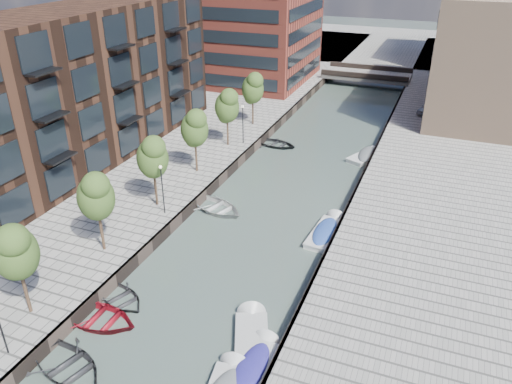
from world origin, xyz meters
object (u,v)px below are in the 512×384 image
Objects in this scene: tree_3 at (152,156)px; sloop_1 at (68,370)px; bridge at (367,75)px; motorboat_3 at (327,231)px; motorboat_4 at (370,155)px; tree_5 at (227,105)px; tree_4 at (194,127)px; sloop_0 at (121,300)px; tree_2 at (96,195)px; motorboat_0 at (254,366)px; car at (430,108)px; motorboat_2 at (252,338)px; sloop_4 at (276,146)px; tree_6 at (253,87)px; sloop_2 at (99,322)px; sloop_3 at (217,210)px; tree_1 at (15,250)px.

tree_3 is 17.53m from sloop_1.
motorboat_3 is at bearing -83.36° from bridge.
tree_5 is at bearing -162.15° from motorboat_4.
tree_4 and tree_5 have the same top height.
sloop_0 is 16.22m from motorboat_3.
tree_2 is 7.18m from sloop_0.
car is (5.40, 44.80, 1.52)m from motorboat_0.
motorboat_2 is 1.07× the size of motorboat_3.
tree_5 is 1.06× the size of motorboat_4.
sloop_0 is 0.89× the size of sloop_4.
car is (18.88, 11.42, -3.59)m from tree_6.
tree_4 is 7.00m from tree_5.
bridge is at bearing 12.38° from sloop_1.
car reaches higher than motorboat_0.
sloop_2 is at bearing -74.36° from tree_3.
tree_2 is 17.34m from motorboat_3.
sloop_3 is 33.42m from car.
motorboat_0 is (9.16, 3.76, 0.20)m from sloop_1.
tree_1 and tree_5 have the same top height.
tree_5 is 1.12× the size of motorboat_3.
sloop_4 is (4.03, 3.84, -5.31)m from tree_5.
sloop_1 is at bearing -145.13° from motorboat_2.
tree_4 reaches higher than bridge.
tree_1 reaches higher than sloop_3.
tree_6 is 34.05m from sloop_2.
tree_6 is 1.06× the size of motorboat_4.
car is (18.88, 39.42, -3.59)m from tree_2.
car is at bearing 81.60° from motorboat_2.
bridge reaches higher than motorboat_4.
motorboat_2 is (8.52, -28.24, 0.11)m from sloop_4.
sloop_3 is 0.98× the size of motorboat_3.
car is (15.35, 42.71, 1.72)m from sloop_0.
motorboat_2 is at bearing -93.07° from motorboat_4.
sloop_3 is at bearing 16.67° from sloop_1.
tree_6 is 1.05× the size of motorboat_2.
sloop_4 is at bearing 80.77° from tree_2.
tree_2 and tree_6 have the same top height.
tree_2 is 25.72m from sloop_4.
tree_5 is (-8.50, -33.00, 3.92)m from bridge.
tree_3 is 14.00m from tree_5.
motorboat_3 is (10.22, 14.79, 0.21)m from sloop_2.
tree_4 is at bearing 161.20° from motorboat_3.
tree_1 is 1.17× the size of sloop_2.
motorboat_0 is (13.48, -33.38, -5.11)m from tree_6.
motorboat_4 is (14.11, -2.46, -5.09)m from tree_6.
tree_3 is at bearing 140.36° from motorboat_2.
tree_2 is at bearing 41.44° from sloop_1.
tree_6 reaches higher than sloop_2.
sloop_2 is at bearing 28.83° from sloop_1.
tree_2 reaches higher than sloop_0.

